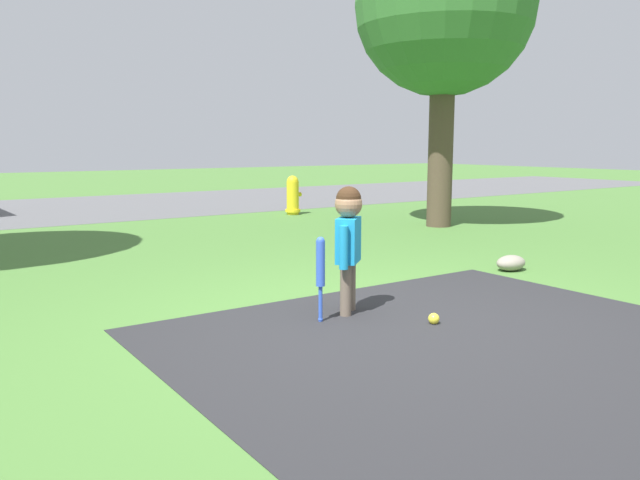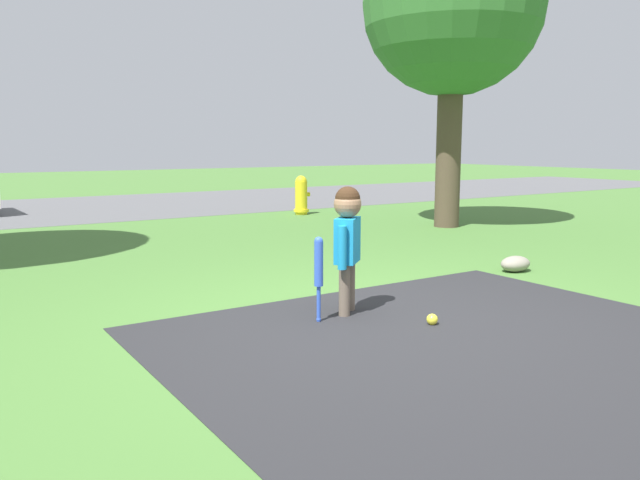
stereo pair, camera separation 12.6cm
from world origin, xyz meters
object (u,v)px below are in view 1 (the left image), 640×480
object	(u,v)px
sports_ball	(434,319)
fire_hydrant	(293,195)
child	(348,232)
tree_far_lawn	(445,7)
baseball_bat	(320,267)

from	to	relation	value
sports_ball	fire_hydrant	world-z (taller)	fire_hydrant
child	fire_hydrant	size ratio (longest dim) A/B	1.36
child	sports_ball	world-z (taller)	child
child	tree_far_lawn	xyz separation A→B (m)	(4.56, 3.50, 2.86)
child	tree_far_lawn	size ratio (longest dim) A/B	0.21
child	fire_hydrant	distance (m)	7.29
child	sports_ball	xyz separation A→B (m)	(0.35, -0.63, -0.63)
baseball_bat	fire_hydrant	bearing A→B (deg)	59.51
child	sports_ball	size ratio (longest dim) A/B	11.92
baseball_bat	tree_far_lawn	xyz separation A→B (m)	(4.89, 3.58, 3.10)
baseball_bat	tree_far_lawn	size ratio (longest dim) A/B	0.13
child	baseball_bat	world-z (taller)	child
baseball_bat	tree_far_lawn	world-z (taller)	tree_far_lawn
baseball_bat	sports_ball	bearing A→B (deg)	-38.70
fire_hydrant	sports_ball	bearing A→B (deg)	-114.07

